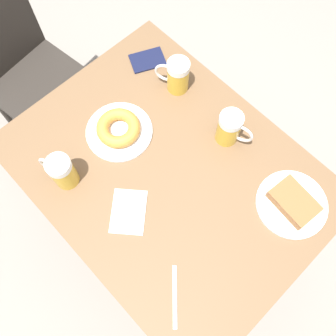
{
  "coord_description": "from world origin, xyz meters",
  "views": [
    {
      "loc": [
        -0.32,
        -0.33,
        1.89
      ],
      "look_at": [
        0.0,
        0.0,
        0.77
      ],
      "focal_mm": 40.0,
      "sensor_mm": 36.0,
      "label": 1
    }
  ],
  "objects_px": {
    "beer_mug_right": "(62,171)",
    "napkin_folded": "(129,212)",
    "beer_mug_left": "(230,128)",
    "passport_near_edge": "(148,60)",
    "plate_with_cake": "(293,203)",
    "fork": "(175,296)",
    "beer_mug_center": "(177,76)",
    "chair": "(18,61)",
    "plate_with_donut": "(119,129)"
  },
  "relations": [
    {
      "from": "plate_with_donut",
      "to": "fork",
      "type": "relative_size",
      "value": 1.69
    },
    {
      "from": "beer_mug_right",
      "to": "napkin_folded",
      "type": "height_order",
      "value": "beer_mug_right"
    },
    {
      "from": "chair",
      "to": "beer_mug_right",
      "type": "bearing_deg",
      "value": -113.45
    },
    {
      "from": "beer_mug_right",
      "to": "fork",
      "type": "xyz_separation_m",
      "value": [
        0.0,
        -0.51,
        -0.06
      ]
    },
    {
      "from": "plate_with_cake",
      "to": "beer_mug_left",
      "type": "xyz_separation_m",
      "value": [
        0.03,
        0.3,
        0.05
      ]
    },
    {
      "from": "plate_with_cake",
      "to": "beer_mug_left",
      "type": "height_order",
      "value": "beer_mug_left"
    },
    {
      "from": "beer_mug_left",
      "to": "passport_near_edge",
      "type": "relative_size",
      "value": 0.88
    },
    {
      "from": "beer_mug_center",
      "to": "fork",
      "type": "height_order",
      "value": "beer_mug_center"
    },
    {
      "from": "napkin_folded",
      "to": "fork",
      "type": "height_order",
      "value": "same"
    },
    {
      "from": "plate_with_cake",
      "to": "beer_mug_center",
      "type": "relative_size",
      "value": 1.71
    },
    {
      "from": "chair",
      "to": "beer_mug_left",
      "type": "height_order",
      "value": "chair"
    },
    {
      "from": "chair",
      "to": "beer_mug_right",
      "type": "height_order",
      "value": "chair"
    },
    {
      "from": "plate_with_cake",
      "to": "beer_mug_center",
      "type": "bearing_deg",
      "value": 85.31
    },
    {
      "from": "plate_with_cake",
      "to": "passport_near_edge",
      "type": "bearing_deg",
      "value": 86.15
    },
    {
      "from": "plate_with_cake",
      "to": "beer_mug_left",
      "type": "bearing_deg",
      "value": 84.89
    },
    {
      "from": "plate_with_donut",
      "to": "beer_mug_left",
      "type": "xyz_separation_m",
      "value": [
        0.25,
        -0.27,
        0.05
      ]
    },
    {
      "from": "beer_mug_center",
      "to": "napkin_folded",
      "type": "relative_size",
      "value": 0.74
    },
    {
      "from": "beer_mug_left",
      "to": "fork",
      "type": "xyz_separation_m",
      "value": [
        -0.49,
        -0.25,
        -0.06
      ]
    },
    {
      "from": "chair",
      "to": "passport_near_edge",
      "type": "xyz_separation_m",
      "value": [
        0.31,
        -0.53,
        0.22
      ]
    },
    {
      "from": "chair",
      "to": "fork",
      "type": "bearing_deg",
      "value": -106.9
    },
    {
      "from": "napkin_folded",
      "to": "beer_mug_center",
      "type": "bearing_deg",
      "value": 27.84
    },
    {
      "from": "napkin_folded",
      "to": "fork",
      "type": "relative_size",
      "value": 1.32
    },
    {
      "from": "napkin_folded",
      "to": "plate_with_donut",
      "type": "bearing_deg",
      "value": 54.84
    },
    {
      "from": "napkin_folded",
      "to": "plate_with_cake",
      "type": "bearing_deg",
      "value": -41.09
    },
    {
      "from": "beer_mug_center",
      "to": "fork",
      "type": "bearing_deg",
      "value": -134.68
    },
    {
      "from": "fork",
      "to": "beer_mug_left",
      "type": "bearing_deg",
      "value": 26.82
    },
    {
      "from": "plate_with_cake",
      "to": "plate_with_donut",
      "type": "height_order",
      "value": "plate_with_donut"
    },
    {
      "from": "beer_mug_left",
      "to": "beer_mug_right",
      "type": "relative_size",
      "value": 1.0
    },
    {
      "from": "beer_mug_left",
      "to": "napkin_folded",
      "type": "xyz_separation_m",
      "value": [
        -0.42,
        0.04,
        -0.06
      ]
    },
    {
      "from": "fork",
      "to": "plate_with_donut",
      "type": "bearing_deg",
      "value": 65.47
    },
    {
      "from": "beer_mug_left",
      "to": "fork",
      "type": "distance_m",
      "value": 0.55
    },
    {
      "from": "beer_mug_center",
      "to": "beer_mug_right",
      "type": "height_order",
      "value": "same"
    },
    {
      "from": "fork",
      "to": "passport_near_edge",
      "type": "bearing_deg",
      "value": 52.79
    },
    {
      "from": "plate_with_donut",
      "to": "chair",
      "type": "bearing_deg",
      "value": 93.07
    },
    {
      "from": "napkin_folded",
      "to": "passport_near_edge",
      "type": "distance_m",
      "value": 0.59
    },
    {
      "from": "beer_mug_left",
      "to": "beer_mug_center",
      "type": "xyz_separation_m",
      "value": [
        0.02,
        0.27,
        0.0
      ]
    },
    {
      "from": "plate_with_donut",
      "to": "passport_near_edge",
      "type": "xyz_separation_m",
      "value": [
        0.27,
        0.16,
        -0.02
      ]
    },
    {
      "from": "plate_with_donut",
      "to": "beer_mug_center",
      "type": "relative_size",
      "value": 1.72
    },
    {
      "from": "plate_with_donut",
      "to": "fork",
      "type": "height_order",
      "value": "plate_with_donut"
    },
    {
      "from": "beer_mug_center",
      "to": "napkin_folded",
      "type": "xyz_separation_m",
      "value": [
        -0.44,
        -0.23,
        -0.06
      ]
    },
    {
      "from": "plate_with_cake",
      "to": "napkin_folded",
      "type": "xyz_separation_m",
      "value": [
        -0.39,
        0.34,
        -0.01
      ]
    },
    {
      "from": "beer_mug_left",
      "to": "beer_mug_center",
      "type": "distance_m",
      "value": 0.27
    },
    {
      "from": "plate_with_cake",
      "to": "chair",
      "type": "bearing_deg",
      "value": 101.74
    },
    {
      "from": "chair",
      "to": "fork",
      "type": "relative_size",
      "value": 6.61
    },
    {
      "from": "chair",
      "to": "plate_with_donut",
      "type": "xyz_separation_m",
      "value": [
        0.04,
        -0.69,
        0.24
      ]
    },
    {
      "from": "plate_with_cake",
      "to": "napkin_folded",
      "type": "height_order",
      "value": "plate_with_cake"
    },
    {
      "from": "beer_mug_right",
      "to": "napkin_folded",
      "type": "bearing_deg",
      "value": -72.19
    },
    {
      "from": "chair",
      "to": "plate_with_donut",
      "type": "distance_m",
      "value": 0.73
    },
    {
      "from": "beer_mug_left",
      "to": "passport_near_edge",
      "type": "bearing_deg",
      "value": 87.06
    },
    {
      "from": "plate_with_donut",
      "to": "passport_near_edge",
      "type": "distance_m",
      "value": 0.32
    }
  ]
}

